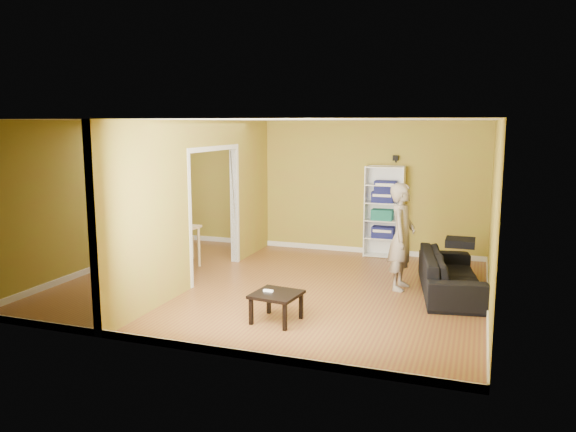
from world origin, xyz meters
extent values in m
plane|color=brown|center=(0.00, 0.00, 0.00)|extent=(6.50, 6.50, 0.00)
plane|color=white|center=(0.00, 0.00, 2.60)|extent=(6.50, 6.50, 0.00)
plane|color=#9E9830|center=(0.00, 2.75, 1.30)|extent=(6.50, 0.00, 6.50)
plane|color=#9E9830|center=(0.00, -2.75, 1.30)|extent=(6.50, 0.00, 6.50)
plane|color=#9E9830|center=(-3.25, 0.00, 1.30)|extent=(0.00, 5.50, 5.50)
plane|color=#9E9830|center=(3.25, 0.00, 1.30)|extent=(0.00, 5.50, 5.50)
cube|color=black|center=(1.50, 2.69, 1.90)|extent=(0.10, 0.10, 0.10)
imported|color=#2C2C33|center=(2.70, 0.50, 0.40)|extent=(2.24, 1.24, 0.81)
imported|color=slate|center=(1.96, 0.49, 0.97)|extent=(0.74, 0.60, 1.94)
cube|color=white|center=(0.98, 2.56, 0.88)|extent=(0.02, 0.32, 1.75)
cube|color=white|center=(1.69, 2.56, 0.88)|extent=(0.02, 0.32, 1.75)
cube|color=white|center=(1.33, 2.71, 0.88)|extent=(0.74, 0.02, 1.75)
cube|color=white|center=(1.33, 2.56, 0.02)|extent=(0.70, 0.32, 0.02)
cube|color=white|center=(1.33, 2.56, 0.36)|extent=(0.70, 0.32, 0.02)
cube|color=white|center=(1.33, 2.56, 0.70)|extent=(0.70, 0.32, 0.02)
cube|color=white|center=(1.33, 2.56, 1.05)|extent=(0.70, 0.32, 0.02)
cube|color=white|center=(1.33, 2.56, 1.39)|extent=(0.70, 0.32, 0.02)
cube|color=white|center=(1.33, 2.56, 1.73)|extent=(0.70, 0.32, 0.02)
cube|color=#0E1551|center=(1.32, 2.56, 0.48)|extent=(0.42, 0.27, 0.21)
cube|color=#0E6A51|center=(1.30, 2.56, 0.82)|extent=(0.40, 0.26, 0.20)
cube|color=navy|center=(1.30, 2.56, 1.16)|extent=(0.41, 0.27, 0.21)
cube|color=navy|center=(1.35, 2.56, 1.37)|extent=(0.40, 0.26, 0.21)
cube|color=black|center=(0.64, -1.53, 0.37)|extent=(0.58, 0.58, 0.04)
cube|color=black|center=(0.40, -1.77, 0.17)|extent=(0.05, 0.05, 0.35)
cube|color=black|center=(0.88, -1.77, 0.17)|extent=(0.05, 0.05, 0.35)
cube|color=black|center=(0.40, -1.29, 0.17)|extent=(0.05, 0.05, 0.35)
cube|color=black|center=(0.88, -1.29, 0.17)|extent=(0.05, 0.05, 0.35)
cube|color=white|center=(0.52, -1.51, 0.40)|extent=(0.13, 0.04, 0.03)
cube|color=tan|center=(-2.25, 0.40, 0.73)|extent=(1.20, 0.80, 0.04)
cylinder|color=tan|center=(-2.80, 0.05, 0.36)|extent=(0.05, 0.05, 0.71)
cylinder|color=tan|center=(-1.70, 0.05, 0.36)|extent=(0.05, 0.05, 0.71)
cylinder|color=tan|center=(-2.80, 0.75, 0.36)|extent=(0.05, 0.05, 0.71)
cylinder|color=tan|center=(-1.70, 0.75, 0.36)|extent=(0.05, 0.05, 0.71)
camera|label=1|loc=(3.08, -8.07, 2.55)|focal=35.00mm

